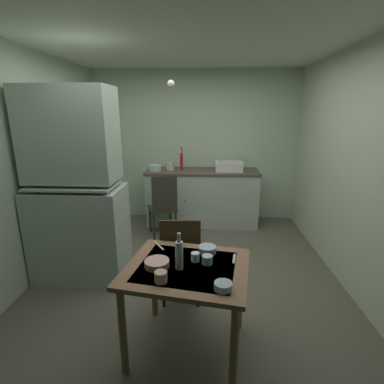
# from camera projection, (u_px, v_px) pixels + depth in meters

# --- Properties ---
(ground_plane) EXTENTS (5.14, 5.14, 0.00)m
(ground_plane) POSITION_uv_depth(u_px,v_px,m) (187.00, 278.00, 3.39)
(ground_plane) COLOR #575346
(wall_back) EXTENTS (3.60, 0.10, 2.56)m
(wall_back) POSITION_uv_depth(u_px,v_px,m) (195.00, 147.00, 5.08)
(wall_back) COLOR beige
(wall_back) RESTS_ON ground
(wall_left) EXTENTS (0.10, 4.24, 2.56)m
(wall_left) POSITION_uv_depth(u_px,v_px,m) (22.00, 169.00, 3.14)
(wall_left) COLOR #B5CAAD
(wall_left) RESTS_ON ground
(wall_right) EXTENTS (0.10, 4.24, 2.56)m
(wall_right) POSITION_uv_depth(u_px,v_px,m) (362.00, 172.00, 2.95)
(wall_right) COLOR beige
(wall_right) RESTS_ON ground
(ceiling_slab) EXTENTS (3.60, 4.24, 0.10)m
(ceiling_slab) POSITION_uv_depth(u_px,v_px,m) (186.00, 30.00, 2.69)
(ceiling_slab) COLOR silver
(hutch_cabinet) EXTENTS (1.01, 0.59, 2.14)m
(hutch_cabinet) POSITION_uv_depth(u_px,v_px,m) (77.00, 194.00, 3.19)
(hutch_cabinet) COLOR #A9B8AD
(hutch_cabinet) RESTS_ON ground
(counter_cabinet) EXTENTS (1.87, 0.64, 0.93)m
(counter_cabinet) POSITION_uv_depth(u_px,v_px,m) (202.00, 197.00, 4.94)
(counter_cabinet) COLOR #A9B8AD
(counter_cabinet) RESTS_ON ground
(sink_basin) EXTENTS (0.44, 0.34, 0.15)m
(sink_basin) POSITION_uv_depth(u_px,v_px,m) (229.00, 166.00, 4.77)
(sink_basin) COLOR white
(sink_basin) RESTS_ON counter_cabinet
(hand_pump) EXTENTS (0.05, 0.27, 0.39)m
(hand_pump) POSITION_uv_depth(u_px,v_px,m) (181.00, 160.00, 4.83)
(hand_pump) COLOR #B21E19
(hand_pump) RESTS_ON counter_cabinet
(mixing_bowl_counter) EXTENTS (0.21, 0.21, 0.09)m
(mixing_bowl_counter) POSITION_uv_depth(u_px,v_px,m) (155.00, 168.00, 4.80)
(mixing_bowl_counter) COLOR #ADD1C1
(mixing_bowl_counter) RESTS_ON counter_cabinet
(stoneware_crock) EXTENTS (0.13, 0.13, 0.12)m
(stoneware_crock) POSITION_uv_depth(u_px,v_px,m) (171.00, 166.00, 4.84)
(stoneware_crock) COLOR beige
(stoneware_crock) RESTS_ON counter_cabinet
(dining_table) EXTENTS (1.03, 0.92, 0.75)m
(dining_table) POSITION_uv_depth(u_px,v_px,m) (187.00, 279.00, 2.22)
(dining_table) COLOR brown
(dining_table) RESTS_ON ground
(chair_far_side) EXTENTS (0.43, 0.43, 0.92)m
(chair_far_side) POSITION_uv_depth(u_px,v_px,m) (181.00, 258.00, 2.86)
(chair_far_side) COLOR #332A1B
(chair_far_side) RESTS_ON ground
(chair_by_counter) EXTENTS (0.52, 0.52, 0.98)m
(chair_by_counter) POSITION_uv_depth(u_px,v_px,m) (163.00, 205.00, 4.39)
(chair_by_counter) COLOR #2C2F1F
(chair_by_counter) RESTS_ON ground
(serving_bowl_wide) EXTENTS (0.12, 0.12, 0.05)m
(serving_bowl_wide) POSITION_uv_depth(u_px,v_px,m) (223.00, 286.00, 1.90)
(serving_bowl_wide) COLOR #9EB2C6
(serving_bowl_wide) RESTS_ON dining_table
(soup_bowl_small) EXTENTS (0.19, 0.19, 0.05)m
(soup_bowl_small) POSITION_uv_depth(u_px,v_px,m) (157.00, 263.00, 2.18)
(soup_bowl_small) COLOR tan
(soup_bowl_small) RESTS_ON dining_table
(sauce_dish) EXTENTS (0.15, 0.15, 0.05)m
(sauce_dish) POSITION_uv_depth(u_px,v_px,m) (207.00, 249.00, 2.40)
(sauce_dish) COLOR #9EB2C6
(sauce_dish) RESTS_ON dining_table
(mug_tall) EXTENTS (0.07, 0.07, 0.07)m
(mug_tall) POSITION_uv_depth(u_px,v_px,m) (195.00, 257.00, 2.26)
(mug_tall) COLOR white
(mug_tall) RESTS_ON dining_table
(teacup_mint) EXTENTS (0.09, 0.09, 0.08)m
(teacup_mint) POSITION_uv_depth(u_px,v_px,m) (161.00, 277.00, 1.98)
(teacup_mint) COLOR tan
(teacup_mint) RESTS_ON dining_table
(mug_dark) EXTENTS (0.08, 0.08, 0.07)m
(mug_dark) POSITION_uv_depth(u_px,v_px,m) (207.00, 260.00, 2.22)
(mug_dark) COLOR #ADD1C1
(mug_dark) RESTS_ON dining_table
(glass_bottle) EXTENTS (0.06, 0.06, 0.29)m
(glass_bottle) POSITION_uv_depth(u_px,v_px,m) (179.00, 254.00, 2.13)
(glass_bottle) COLOR #B7BCC1
(glass_bottle) RESTS_ON dining_table
(table_knife) EXTENTS (0.12, 0.17, 0.00)m
(table_knife) POSITION_uv_depth(u_px,v_px,m) (159.00, 245.00, 2.52)
(table_knife) COLOR silver
(table_knife) RESTS_ON dining_table
(teaspoon_near_bowl) EXTENTS (0.04, 0.15, 0.00)m
(teaspoon_near_bowl) POSITION_uv_depth(u_px,v_px,m) (234.00, 259.00, 2.30)
(teaspoon_near_bowl) COLOR beige
(teaspoon_near_bowl) RESTS_ON dining_table
(pendant_bulb) EXTENTS (0.08, 0.08, 0.08)m
(pendant_bulb) POSITION_uv_depth(u_px,v_px,m) (171.00, 84.00, 3.13)
(pendant_bulb) COLOR #F9EFCC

